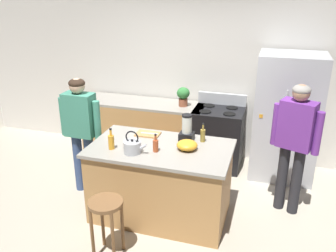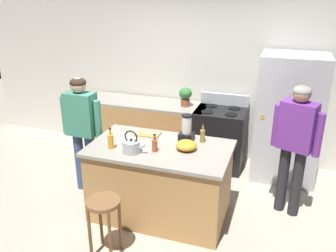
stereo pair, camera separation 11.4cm
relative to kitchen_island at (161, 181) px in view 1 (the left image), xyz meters
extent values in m
plane|color=#B2A893|center=(0.00, 0.00, -0.47)|extent=(14.00, 14.00, 0.00)
cube|color=silver|center=(0.00, 1.95, 0.88)|extent=(8.00, 0.10, 2.70)
cube|color=#B7844C|center=(0.00, 0.00, -0.02)|extent=(1.61, 0.91, 0.89)
cube|color=gray|center=(0.00, 0.00, 0.44)|extent=(1.67, 0.97, 0.04)
cube|color=#B7844C|center=(-0.80, 1.55, -0.02)|extent=(2.00, 0.64, 0.89)
cube|color=gray|center=(-0.80, 1.55, 0.44)|extent=(2.00, 0.64, 0.04)
cube|color=#B7BABF|center=(1.42, 1.50, 0.45)|extent=(0.90, 0.70, 1.84)
cylinder|color=#B7BABF|center=(1.38, 1.13, 0.54)|extent=(0.02, 0.02, 0.83)
cylinder|color=#B7BABF|center=(1.46, 1.13, 0.54)|extent=(0.02, 0.02, 0.83)
cube|color=#3FB259|center=(1.40, 1.15, 0.39)|extent=(0.05, 0.01, 0.05)
cube|color=orange|center=(1.07, 1.15, 0.56)|extent=(0.05, 0.01, 0.05)
cube|color=#268CD8|center=(1.36, 1.15, 0.41)|extent=(0.05, 0.01, 0.05)
cube|color=#268CD8|center=(1.70, 1.15, 0.21)|extent=(0.05, 0.01, 0.05)
cube|color=black|center=(0.44, 1.52, 0.00)|extent=(0.76, 0.64, 0.93)
cube|color=black|center=(0.44, 1.20, -0.05)|extent=(0.60, 0.01, 0.24)
cube|color=#B7BABF|center=(0.44, 1.81, 0.55)|extent=(0.76, 0.06, 0.18)
cylinder|color=black|center=(0.26, 1.37, 0.47)|extent=(0.18, 0.18, 0.01)
cylinder|color=black|center=(0.62, 1.37, 0.47)|extent=(0.18, 0.18, 0.01)
cylinder|color=black|center=(0.26, 1.67, 0.47)|extent=(0.18, 0.18, 0.01)
cylinder|color=black|center=(0.62, 1.67, 0.47)|extent=(0.18, 0.18, 0.01)
cylinder|color=#384C7A|center=(-1.28, 0.24, -0.05)|extent=(0.13, 0.13, 0.84)
cylinder|color=#384C7A|center=(-1.10, 0.23, -0.05)|extent=(0.13, 0.13, 0.84)
cube|color=#3F8C72|center=(-1.19, 0.23, 0.66)|extent=(0.40, 0.23, 0.58)
cylinder|color=#3F8C72|center=(-1.43, 0.24, 0.61)|extent=(0.09, 0.09, 0.52)
cylinder|color=#3F8C72|center=(-0.94, 0.23, 0.61)|extent=(0.09, 0.09, 0.52)
sphere|color=#D8AD8C|center=(-1.19, 0.23, 1.05)|extent=(0.20, 0.20, 0.20)
ellipsoid|color=#332319|center=(-1.19, 0.23, 1.08)|extent=(0.21, 0.21, 0.12)
cylinder|color=#26262B|center=(1.59, 0.53, -0.03)|extent=(0.17, 0.17, 0.88)
cylinder|color=#26262B|center=(1.42, 0.59, -0.03)|extent=(0.17, 0.17, 0.88)
cube|color=#723399|center=(1.51, 0.56, 0.71)|extent=(0.45, 0.35, 0.58)
cylinder|color=#723399|center=(1.74, 0.47, 0.66)|extent=(0.12, 0.12, 0.52)
cylinder|color=#723399|center=(1.27, 0.65, 0.66)|extent=(0.12, 0.12, 0.52)
sphere|color=tan|center=(1.51, 0.56, 1.10)|extent=(0.26, 0.26, 0.20)
ellipsoid|color=gray|center=(1.51, 0.56, 1.13)|extent=(0.27, 0.27, 0.12)
cylinder|color=brown|center=(-0.31, -0.86, 0.18)|extent=(0.36, 0.36, 0.04)
cylinder|color=brown|center=(-0.43, -0.98, -0.16)|extent=(0.04, 0.04, 0.62)
cylinder|color=brown|center=(-0.19, -0.98, -0.16)|extent=(0.04, 0.04, 0.62)
cylinder|color=brown|center=(-0.43, -0.74, -0.16)|extent=(0.04, 0.04, 0.62)
cylinder|color=brown|center=(-0.19, -0.74, -0.16)|extent=(0.04, 0.04, 0.62)
cylinder|color=brown|center=(-0.13, 1.55, 0.52)|extent=(0.14, 0.14, 0.12)
ellipsoid|color=#337A38|center=(-0.13, 1.55, 0.67)|extent=(0.20, 0.20, 0.18)
cube|color=black|center=(0.25, 0.28, 0.51)|extent=(0.17, 0.17, 0.10)
cylinder|color=silver|center=(0.25, 0.28, 0.67)|extent=(0.12, 0.12, 0.21)
cylinder|color=black|center=(0.25, 0.28, 0.79)|extent=(0.12, 0.12, 0.02)
cylinder|color=orange|center=(-0.53, -0.22, 0.55)|extent=(0.07, 0.07, 0.17)
cylinder|color=orange|center=(-0.53, -0.22, 0.67)|extent=(0.03, 0.03, 0.07)
cylinder|color=black|center=(-0.53, -0.22, 0.71)|extent=(0.03, 0.03, 0.02)
cylinder|color=olive|center=(0.44, 0.30, 0.54)|extent=(0.06, 0.06, 0.15)
cylinder|color=olive|center=(0.44, 0.30, 0.65)|extent=(0.02, 0.02, 0.07)
cylinder|color=black|center=(0.44, 0.30, 0.69)|extent=(0.03, 0.03, 0.02)
cylinder|color=#B24C26|center=(-0.01, -0.13, 0.53)|extent=(0.06, 0.06, 0.14)
cylinder|color=#B24C26|center=(-0.01, -0.13, 0.63)|extent=(0.02, 0.02, 0.06)
cylinder|color=black|center=(-0.01, -0.13, 0.67)|extent=(0.03, 0.03, 0.02)
ellipsoid|color=orange|center=(0.31, 0.02, 0.52)|extent=(0.24, 0.24, 0.11)
cylinder|color=#B7BABF|center=(-0.26, -0.24, 0.53)|extent=(0.20, 0.20, 0.14)
sphere|color=black|center=(-0.26, -0.24, 0.62)|extent=(0.03, 0.03, 0.03)
cylinder|color=#B7BABF|center=(-0.13, -0.24, 0.55)|extent=(0.09, 0.03, 0.08)
torus|color=black|center=(-0.26, -0.24, 0.65)|extent=(0.16, 0.02, 0.16)
cube|color=#B7844C|center=(-0.27, 0.30, 0.47)|extent=(0.30, 0.20, 0.02)
cube|color=#B7BABF|center=(-0.25, 0.30, 0.49)|extent=(0.22, 0.05, 0.01)
camera|label=1|loc=(1.20, -3.63, 2.25)|focal=38.36mm
camera|label=2|loc=(1.31, -3.60, 2.25)|focal=38.36mm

